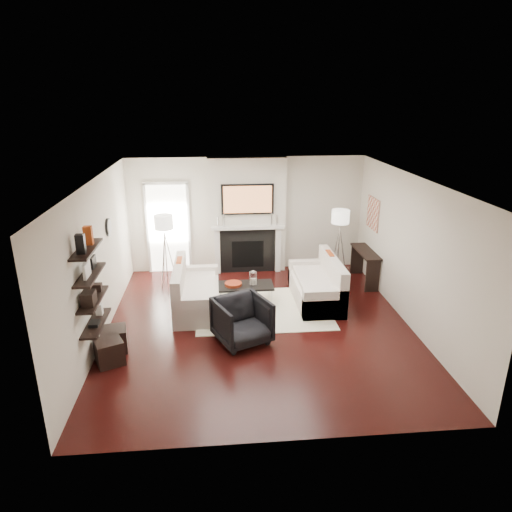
{
  "coord_description": "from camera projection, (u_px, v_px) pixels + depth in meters",
  "views": [
    {
      "loc": [
        -0.74,
        -7.47,
        4.0
      ],
      "look_at": [
        0.0,
        0.6,
        1.15
      ],
      "focal_mm": 32.0,
      "sensor_mm": 36.0,
      "label": 1
    }
  ],
  "objects": [
    {
      "name": "loveseat_right_base",
      "position": [
        316.0,
        291.0,
        9.35
      ],
      "size": [
        0.85,
        1.8,
        0.42
      ],
      "primitive_type": "cube",
      "color": "beige",
      "rests_on": "floor"
    },
    {
      "name": "candlestick_l_short",
      "position": [
        218.0,
        222.0,
        10.46
      ],
      "size": [
        0.04,
        0.04,
        0.24
      ],
      "primitive_type": "cylinder",
      "color": "silver",
      "rests_on": "mantel_shelf"
    },
    {
      "name": "console_leg_n",
      "position": [
        373.0,
        276.0,
        9.74
      ],
      "size": [
        0.3,
        0.04,
        0.71
      ],
      "primitive_type": "cube",
      "color": "black",
      "rests_on": "floor"
    },
    {
      "name": "loveseat_right_cushion",
      "position": [
        314.0,
        280.0,
        9.26
      ],
      "size": [
        0.63,
        1.44,
        0.1
      ],
      "primitive_type": "cube",
      "color": "beige",
      "rests_on": "loveseat_right_base"
    },
    {
      "name": "candlestick_r_short",
      "position": [
        277.0,
        220.0,
        10.58
      ],
      "size": [
        0.04,
        0.04,
        0.24
      ],
      "primitive_type": "cylinder",
      "color": "silver",
      "rests_on": "mantel_shelf"
    },
    {
      "name": "candlestick_r_tall",
      "position": [
        271.0,
        219.0,
        10.56
      ],
      "size": [
        0.04,
        0.04,
        0.3
      ],
      "primitive_type": "cylinder",
      "color": "silver",
      "rests_on": "mantel_shelf"
    },
    {
      "name": "decor_frame_a",
      "position": [
        87.0,
        270.0,
        6.59
      ],
      "size": [
        0.04,
        0.3,
        0.22
      ],
      "primitive_type": "cube",
      "color": "white",
      "rests_on": "shelf_upper"
    },
    {
      "name": "shelf_bottom",
      "position": [
        96.0,
        323.0,
        7.01
      ],
      "size": [
        0.25,
        1.0,
        0.03
      ],
      "primitive_type": "cube",
      "color": "black",
      "rests_on": "wall_left"
    },
    {
      "name": "pillow_left_orange",
      "position": [
        180.0,
        270.0,
        9.09
      ],
      "size": [
        0.1,
        0.42,
        0.42
      ],
      "primitive_type": "cube",
      "color": "#A23C13",
      "rests_on": "loveseat_left_cushion"
    },
    {
      "name": "wall_art",
      "position": [
        373.0,
        213.0,
        10.06
      ],
      "size": [
        0.03,
        0.7,
        0.7
      ],
      "primitive_type": "cube",
      "color": "tan",
      "rests_on": "wall_right"
    },
    {
      "name": "lamp_right_shade",
      "position": [
        341.0,
        217.0,
        10.19
      ],
      "size": [
        0.4,
        0.4,
        0.3
      ],
      "primitive_type": "cylinder",
      "color": "white",
      "rests_on": "lamp_right_post"
    },
    {
      "name": "loveseat_right_arm_n",
      "position": [
        325.0,
        304.0,
        8.56
      ],
      "size": [
        0.85,
        0.18,
        0.6
      ],
      "primitive_type": "cube",
      "color": "beige",
      "rests_on": "floor"
    },
    {
      "name": "door_trim_r",
      "position": [
        189.0,
        229.0,
        10.72
      ],
      "size": [
        0.06,
        0.06,
        2.16
      ],
      "primitive_type": "cube",
      "color": "white",
      "rests_on": "floor"
    },
    {
      "name": "room_envelope",
      "position": [
        259.0,
        257.0,
        7.96
      ],
      "size": [
        6.0,
        6.0,
        6.0
      ],
      "color": "black",
      "rests_on": "ground"
    },
    {
      "name": "coffee_leg_ne",
      "position": [
        272.0,
        299.0,
        9.06
      ],
      "size": [
        0.02,
        0.02,
        0.38
      ],
      "primitive_type": "cylinder",
      "color": "silver",
      "rests_on": "floor"
    },
    {
      "name": "lamp_right_leg_c",
      "position": [
        337.0,
        254.0,
        10.38
      ],
      "size": [
        0.14,
        0.22,
        1.23
      ],
      "primitive_type": "cylinder",
      "rotation": [
        0.18,
        0.0,
        2.62
      ],
      "color": "silver",
      "rests_on": "floor"
    },
    {
      "name": "lamp_right_leg_a",
      "position": [
        343.0,
        252.0,
        10.48
      ],
      "size": [
        0.25,
        0.02,
        1.23
      ],
      "primitive_type": "cylinder",
      "rotation": [
        0.18,
        0.0,
        4.71
      ],
      "color": "silver",
      "rests_on": "floor"
    },
    {
      "name": "loveseat_left_arm_n",
      "position": [
        196.0,
        313.0,
        8.22
      ],
      "size": [
        0.85,
        0.18,
        0.6
      ],
      "primitive_type": "cube",
      "color": "beige",
      "rests_on": "floor"
    },
    {
      "name": "candlestick_l_tall",
      "position": [
        224.0,
        220.0,
        10.47
      ],
      "size": [
        0.04,
        0.04,
        0.3
      ],
      "primitive_type": "cylinder",
      "color": "silver",
      "rests_on": "mantel_shelf"
    },
    {
      "name": "hurricane_glass",
      "position": [
        253.0,
        278.0,
        9.12
      ],
      "size": [
        0.15,
        0.15,
        0.26
      ],
      "primitive_type": "cylinder",
      "color": "white",
      "rests_on": "coffee_table"
    },
    {
      "name": "pillow_right_charcoal",
      "position": [
        337.0,
        273.0,
        8.93
      ],
      "size": [
        0.1,
        0.4,
        0.4
      ],
      "primitive_type": "cube",
      "color": "black",
      "rests_on": "loveseat_right_cushion"
    },
    {
      "name": "clock_face",
      "position": [
        110.0,
        227.0,
        8.46
      ],
      "size": [
        0.01,
        0.29,
        0.29
      ],
      "primitive_type": "cylinder",
      "rotation": [
        0.0,
        1.57,
        0.0
      ],
      "color": "white",
      "rests_on": "clock_rim"
    },
    {
      "name": "lamp_left_leg_b",
      "position": [
        164.0,
        258.0,
        10.12
      ],
      "size": [
        0.14,
        0.22,
        1.23
      ],
      "primitive_type": "cylinder",
      "rotation": [
        0.18,
        0.0,
        0.52
      ],
      "color": "silver",
      "rests_on": "floor"
    },
    {
      "name": "decor_wine_rack",
      "position": [
        88.0,
        298.0,
        6.64
      ],
      "size": [
        0.18,
        0.25,
        0.2
      ],
      "primitive_type": "cube",
      "color": "black",
      "rests_on": "shelf_lower"
    },
    {
      "name": "coffee_leg_sw",
      "position": [
        221.0,
        292.0,
        9.39
      ],
      "size": [
        0.02,
        0.02,
        0.38
      ],
      "primitive_type": "cylinder",
      "color": "silver",
      "rests_on": "floor"
    },
    {
      "name": "pillow_left_charcoal",
      "position": [
        178.0,
        282.0,
        8.53
      ],
      "size": [
        0.1,
        0.4,
        0.4
      ],
      "primitive_type": "cube",
      "color": "black",
      "rests_on": "loveseat_left_cushion"
    },
    {
      "name": "decor_magfile_a",
      "position": [
        81.0,
        244.0,
        6.33
      ],
      "size": [
        0.12,
        0.1,
        0.28
      ],
      "primitive_type": "cube",
      "color": "black",
      "rests_on": "shelf_top"
    },
    {
      "name": "decor_magfile_b",
      "position": [
        88.0,
        235.0,
        6.72
      ],
      "size": [
        0.12,
        0.1,
        0.28
      ],
      "primitive_type": "cube",
      "color": "#A23C13",
      "rests_on": "shelf_top"
    },
    {
      "name": "console_top",
      "position": [
        366.0,
        252.0,
        10.13
      ],
      "size": [
        0.35,
        1.2,
        0.04
      ],
      "primitive_type": "cube",
      "color": "black",
      "rests_on": "floor"
    },
    {
      "name": "tv_body",
      "position": [
        248.0,
        199.0,
        10.37
      ],
      "size": [
        1.2,
        0.06,
        0.7
      ],
      "primitive_type": "cube",
      "color": "black",
      "rests_on": "chimney_breast"
    },
    {
      "name": "decor_frame_b",
      "position": [
        93.0,
        262.0,
        6.95
      ],
      "size": [
        0.04,
        0.22,
        0.18
      ],
      "primitive_type": "cube",
      "color": "black",
      "rests_on": "shelf_upper"
    },
    {
      "name": "loveseat_right_back",
      "position": [
        332.0,
        277.0,
        9.28
      ],
      "size": [
        0.18,
        1.8,
        0.8
      ],
      "primitive_type": "cube",
      "color": "beige",
      "rests_on": "floor"
    },
    {
      "name": "console_leg_s",
      "position": [
        357.0,
        259.0,
        10.78
      ],
      "size": [
        0.3,
        0.04,
        0.71
      ],
      "primitive_type": "cube",
      "color": "black",
      "rests_on": "floor"
    },
    {
      "name": "hurricane_candle",
      "position": [
        253.0,
        281.0,
        9.14
      ],
      "size": [
        0.09,
        0.09,
        0.13
      ],
      "primitive_type": "cylinder",
      "color": "white",
      "rests_on": "coffee_table"
    },
    {
      "name": "lamp_left_leg_c",
      "position": [
        163.0,
        261.0,
        9.94
      ],
      "size": [
        0.14,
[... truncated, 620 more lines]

